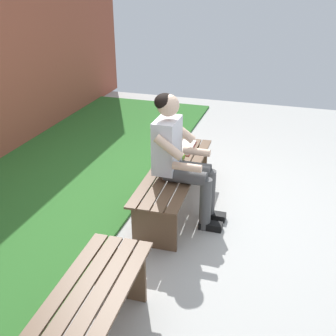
# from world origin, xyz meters

# --- Properties ---
(ground_plane) EXTENTS (10.00, 7.00, 0.04)m
(ground_plane) POSITION_xyz_m (1.01, 1.00, -0.02)
(ground_plane) COLOR #B2B2AD
(bench_near) EXTENTS (1.68, 0.51, 0.45)m
(bench_near) POSITION_xyz_m (0.00, 0.00, 0.34)
(bench_near) COLOR brown
(bench_near) RESTS_ON ground
(bench_far) EXTENTS (1.58, 0.51, 0.45)m
(bench_far) POSITION_xyz_m (2.03, 0.00, 0.34)
(bench_far) COLOR brown
(bench_far) RESTS_ON ground
(person_seated) EXTENTS (0.50, 0.69, 1.26)m
(person_seated) POSITION_xyz_m (0.19, 0.10, 0.69)
(person_seated) COLOR silver
(person_seated) RESTS_ON ground
(apple) EXTENTS (0.08, 0.08, 0.08)m
(apple) POSITION_xyz_m (-0.21, 0.01, 0.49)
(apple) COLOR #72B738
(apple) RESTS_ON bench_near
(book_open) EXTENTS (0.42, 0.17, 0.02)m
(book_open) POSITION_xyz_m (-0.53, -0.02, 0.46)
(book_open) COLOR white
(book_open) RESTS_ON bench_near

